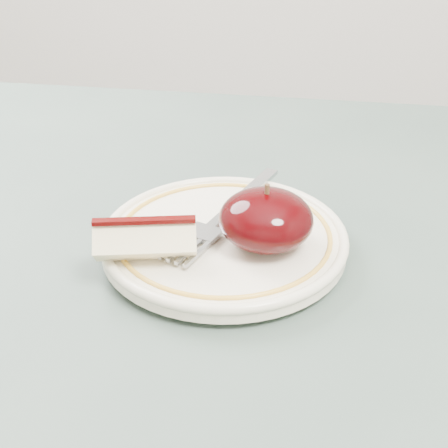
# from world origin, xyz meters

# --- Properties ---
(table) EXTENTS (0.90, 0.90, 0.75)m
(table) POSITION_xyz_m (0.00, 0.00, 0.66)
(table) COLOR brown
(table) RESTS_ON ground
(plate) EXTENTS (0.21, 0.21, 0.02)m
(plate) POSITION_xyz_m (0.00, 0.04, 0.76)
(plate) COLOR beige
(plate) RESTS_ON table
(apple_half) EXTENTS (0.08, 0.07, 0.06)m
(apple_half) POSITION_xyz_m (0.04, 0.03, 0.79)
(apple_half) COLOR black
(apple_half) RESTS_ON plate
(apple_wedge) EXTENTS (0.09, 0.05, 0.04)m
(apple_wedge) POSITION_xyz_m (-0.05, -0.00, 0.79)
(apple_wedge) COLOR beige
(apple_wedge) RESTS_ON plate
(fork) EXTENTS (0.08, 0.18, 0.00)m
(fork) POSITION_xyz_m (-0.00, 0.07, 0.77)
(fork) COLOR #919499
(fork) RESTS_ON plate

